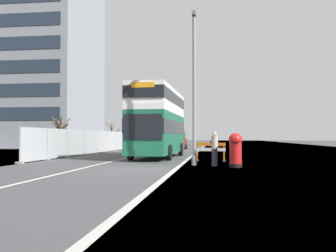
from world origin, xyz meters
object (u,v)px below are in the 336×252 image
at_px(red_pillar_postbox, 236,148).
at_px(pedestrian_at_kerb, 215,149).
at_px(car_oncoming_near, 178,141).
at_px(roadworks_barrier, 210,149).
at_px(lamppost_foreground, 194,93).
at_px(double_decker_bus, 159,122).
at_px(car_receding_mid, 156,140).

bearing_deg(red_pillar_postbox, pedestrian_at_kerb, 152.10).
distance_m(car_oncoming_near, pedestrian_at_kerb, 27.20).
bearing_deg(pedestrian_at_kerb, roadworks_barrier, 94.12).
xyz_separation_m(red_pillar_postbox, roadworks_barrier, (-1.30, 4.26, -0.19)).
relative_size(lamppost_foreground, car_oncoming_near, 2.04).
relative_size(red_pillar_postbox, pedestrian_at_kerb, 0.97).
bearing_deg(roadworks_barrier, pedestrian_at_kerb, -85.88).
bearing_deg(car_oncoming_near, lamppost_foreground, -82.51).
relative_size(double_decker_bus, lamppost_foreground, 1.30).
bearing_deg(pedestrian_at_kerb, car_receding_mid, 103.86).
bearing_deg(lamppost_foreground, car_receding_mid, 102.34).
height_order(red_pillar_postbox, roadworks_barrier, red_pillar_postbox).
distance_m(double_decker_bus, lamppost_foreground, 7.94).
relative_size(car_receding_mid, pedestrian_at_kerb, 2.42).
bearing_deg(pedestrian_at_kerb, red_pillar_postbox, -27.90).
bearing_deg(pedestrian_at_kerb, double_decker_bus, 117.92).
bearing_deg(double_decker_bus, roadworks_barrier, -46.34).
height_order(double_decker_bus, roadworks_barrier, double_decker_bus).
bearing_deg(red_pillar_postbox, car_receding_mid, 105.22).
distance_m(roadworks_barrier, car_receding_mid, 32.19).
xyz_separation_m(double_decker_bus, lamppost_foreground, (3.02, -7.24, 1.24)).
distance_m(lamppost_foreground, red_pillar_postbox, 3.75).
xyz_separation_m(double_decker_bus, pedestrian_at_kerb, (4.09, -7.72, -1.73)).
bearing_deg(lamppost_foreground, red_pillar_postbox, -25.84).
relative_size(lamppost_foreground, car_receding_mid, 1.92).
relative_size(double_decker_bus, car_receding_mid, 2.49).
distance_m(lamppost_foreground, car_receding_mid, 35.26).
distance_m(double_decker_bus, pedestrian_at_kerb, 8.90).
relative_size(car_oncoming_near, pedestrian_at_kerb, 2.28).
bearing_deg(red_pillar_postbox, double_decker_bus, 121.81).
height_order(car_oncoming_near, car_receding_mid, car_receding_mid).
height_order(double_decker_bus, lamppost_foreground, lamppost_foreground).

